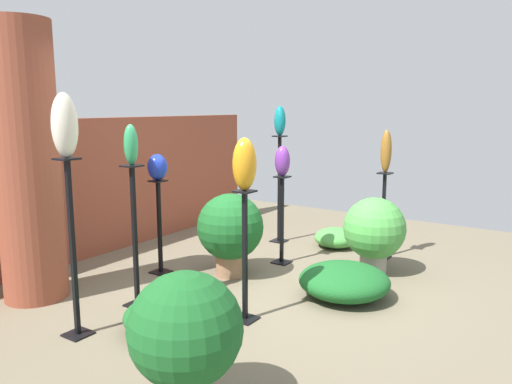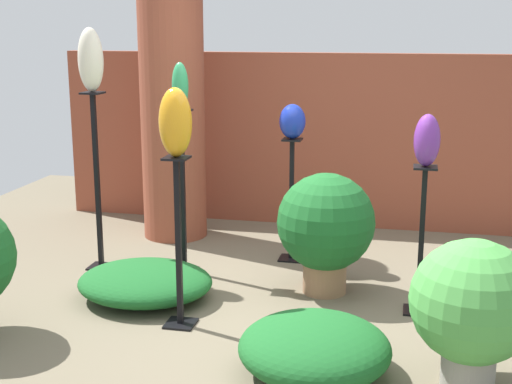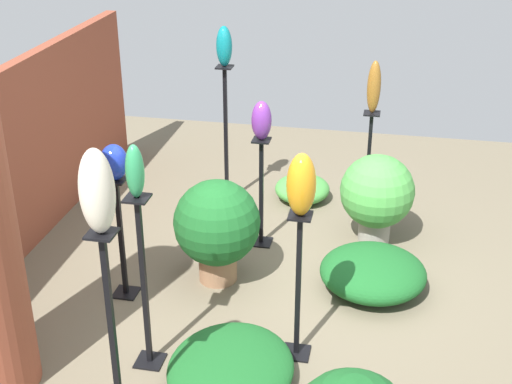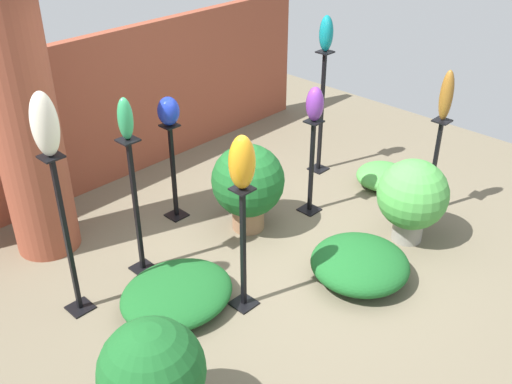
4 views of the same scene
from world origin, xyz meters
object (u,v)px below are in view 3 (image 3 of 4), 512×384
Objects in this scene: pedestal_amber at (298,293)px; pedestal_bronze at (368,167)px; pedestal_ivory at (114,348)px; art_vase_bronze at (374,87)px; art_vase_amber at (301,185)px; art_vase_cobalt at (114,162)px; pedestal_teal at (226,142)px; potted_plant_walkway_edge at (217,225)px; potted_plant_back_center at (377,193)px; pedestal_violet at (261,197)px; art_vase_violet at (262,120)px; art_vase_teal at (224,46)px; pedestal_cobalt at (122,244)px; art_vase_ivory at (97,191)px; art_vase_jade at (135,171)px; pedestal_jade at (144,291)px.

pedestal_bronze is at bearing -8.27° from pedestal_amber.
pedestal_ivory is 2.84× the size of art_vase_bronze.
art_vase_amber reaches higher than art_vase_cobalt.
pedestal_bronze is at bearing -87.18° from pedestal_teal.
potted_plant_walkway_edge is (-1.57, 1.17, 0.04)m from pedestal_bronze.
potted_plant_back_center is 0.94× the size of potted_plant_walkway_edge.
pedestal_violet is 2.97× the size of art_vase_violet.
pedestal_bronze is 2.71× the size of art_vase_teal.
potted_plant_back_center is at bearing -53.29° from potted_plant_walkway_edge.
pedestal_bronze is at bearing -20.96° from pedestal_ivory.
art_vase_bronze is at bearing -43.97° from pedestal_cobalt.
pedestal_cobalt is at bearing 136.03° from pedestal_bronze.
art_vase_amber reaches higher than pedestal_teal.
potted_plant_walkway_edge is at bearing -4.67° from art_vase_ivory.
pedestal_bronze is 1.16× the size of potted_plant_walkway_edge.
pedestal_ivory is 3.72m from pedestal_bronze.
pedestal_cobalt is (0.50, 1.52, -0.05)m from pedestal_amber.
art_vase_jade is 0.73× the size of art_vase_ivory.
art_vase_cobalt is (0.00, 0.00, 0.72)m from pedestal_cobalt.
art_vase_bronze reaches higher than pedestal_jade.
pedestal_ivory reaches higher than pedestal_amber.
pedestal_bronze is at bearing -46.69° from art_vase_violet.
pedestal_jade is 1.21m from potted_plant_walkway_edge.
art_vase_bronze is at bearing -26.75° from pedestal_jade.
art_vase_teal is 2.03m from potted_plant_back_center.
art_vase_bronze is at bearing -8.27° from art_vase_amber.
pedestal_cobalt is at bearing 138.45° from art_vase_violet.
pedestal_ivory is 3.54m from art_vase_teal.
art_vase_teal is at bearing 33.14° from art_vase_violet.
art_vase_amber reaches higher than pedestal_jade.
art_vase_violet is 1.02m from potted_plant_walkway_edge.
art_vase_cobalt reaches higher than pedestal_cobalt.
pedestal_teal is at bearing 24.74° from art_vase_amber.
art_vase_violet is (2.59, -0.40, 0.55)m from pedestal_ivory.
pedestal_teal is 1.67m from potted_plant_back_center.
pedestal_bronze is at bearing -26.75° from art_vase_jade.
art_vase_jade is 1.96m from art_vase_violet.
pedestal_teal is 3.55m from art_vase_ivory.
art_vase_teal is (0.00, 0.00, 0.99)m from pedestal_teal.
pedestal_teal is 1.60× the size of potted_plant_walkway_edge.
art_vase_bronze reaches higher than pedestal_ivory.
art_vase_violet is 1.23× the size of art_vase_cobalt.
art_vase_violet is at bearing -146.86° from art_vase_teal.
pedestal_jade is 3.17m from art_vase_bronze.
pedestal_teal is 1.27× the size of pedestal_amber.
pedestal_ivory is at bearing -160.05° from pedestal_cobalt.
pedestal_cobalt is at bearing 167.19° from art_vase_teal.
pedestal_jade is 0.95m from pedestal_cobalt.
art_vase_teal is (3.39, 0.12, 0.99)m from pedestal_ivory.
pedestal_bronze is at bearing -43.97° from pedestal_cobalt.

